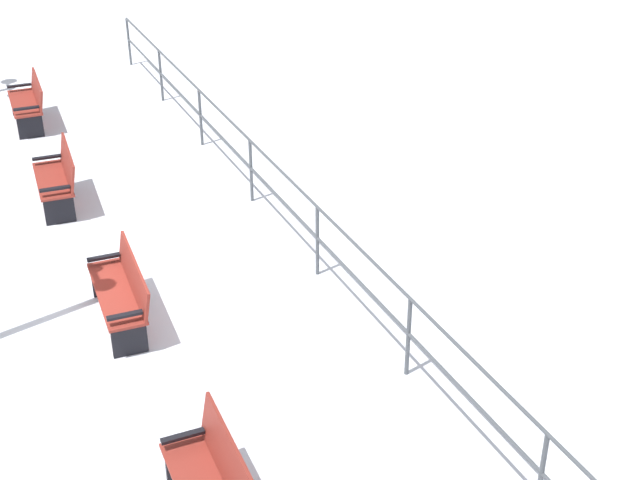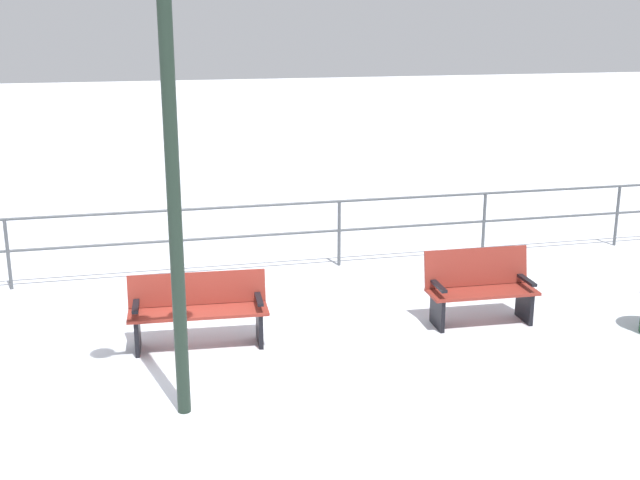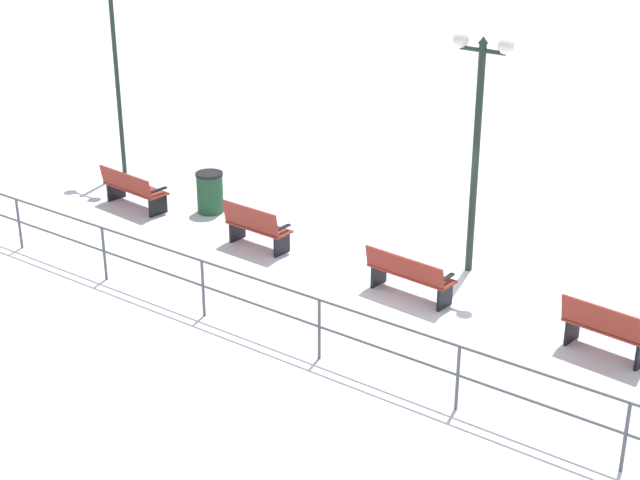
{
  "view_description": "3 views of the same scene",
  "coord_description": "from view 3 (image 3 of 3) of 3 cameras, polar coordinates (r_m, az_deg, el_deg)",
  "views": [
    {
      "loc": [
        1.67,
        9.5,
        6.46
      ],
      "look_at": [
        -2.25,
        1.16,
        1.24
      ],
      "focal_mm": 51.23,
      "sensor_mm": 36.0,
      "label": 1
    },
    {
      "loc": [
        8.78,
        -0.68,
        3.75
      ],
      "look_at": [
        -1.13,
        1.71,
        0.89
      ],
      "focal_mm": 45.31,
      "sensor_mm": 36.0,
      "label": 2
    },
    {
      "loc": [
        -13.36,
        -7.81,
        7.65
      ],
      "look_at": [
        -1.18,
        1.14,
        1.16
      ],
      "focal_mm": 54.89,
      "sensor_mm": 36.0,
      "label": 3
    }
  ],
  "objects": [
    {
      "name": "ground_plane",
      "position": [
        17.27,
        5.39,
        -3.19
      ],
      "size": [
        80.0,
        80.0,
        0.0
      ],
      "primitive_type": "plane",
      "color": "white",
      "rests_on": "ground"
    },
    {
      "name": "bench_second",
      "position": [
        15.74,
        16.34,
        -4.98
      ],
      "size": [
        0.66,
        1.41,
        0.91
      ],
      "rotation": [
        0.0,
        0.0,
        -0.08
      ],
      "color": "maroon",
      "rests_on": "ground"
    },
    {
      "name": "bench_third",
      "position": [
        16.98,
        5.21,
        -1.99
      ],
      "size": [
        0.62,
        1.63,
        0.84
      ],
      "rotation": [
        0.0,
        0.0,
        -0.07
      ],
      "color": "maroon",
      "rests_on": "ground"
    },
    {
      "name": "lamppost_middle",
      "position": [
        17.29,
        9.23,
        7.4
      ],
      "size": [
        0.29,
        1.14,
        4.36
      ],
      "color": "#1E2D23",
      "rests_on": "ground"
    },
    {
      "name": "trash_bin",
      "position": [
        20.79,
        -6.44,
        2.78
      ],
      "size": [
        0.58,
        0.58,
        0.88
      ],
      "color": "#1E4C2D",
      "rests_on": "ground"
    },
    {
      "name": "bench_fifth",
      "position": [
        21.26,
        -10.86,
        2.97
      ],
      "size": [
        0.71,
        1.65,
        0.85
      ],
      "rotation": [
        0.0,
        0.0,
        -0.09
      ],
      "color": "maroon",
      "rests_on": "ground"
    },
    {
      "name": "waterfront_railing",
      "position": [
        14.89,
        -0.05,
        -4.55
      ],
      "size": [
        0.05,
        19.24,
        1.04
      ],
      "color": "#4C5156",
      "rests_on": "ground"
    },
    {
      "name": "bench_fourth",
      "position": [
        18.9,
        -3.75,
        0.79
      ],
      "size": [
        0.58,
        1.38,
        0.91
      ],
      "rotation": [
        0.0,
        0.0,
        -0.04
      ],
      "color": "maroon",
      "rests_on": "ground"
    },
    {
      "name": "lamppost_far",
      "position": [
        22.75,
        -11.96,
        11.72
      ],
      "size": [
        0.29,
        1.08,
        4.39
      ],
      "color": "#1E2D23",
      "rests_on": "ground"
    }
  ]
}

